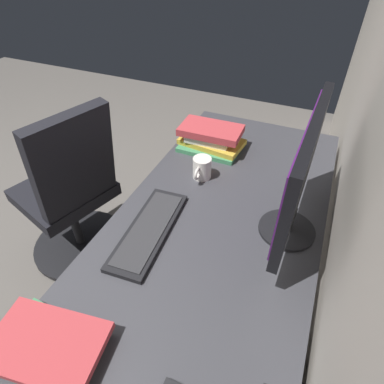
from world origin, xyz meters
The scene contains 8 objects.
desk centered at (-0.02, 1.52, 0.66)m, with size 1.88×0.75×0.73m.
drawer_pedestal centered at (0.31, 1.55, 0.35)m, with size 0.40×0.51×0.69m.
monitor_primary centered at (-0.19, 1.76, 0.99)m, with size 0.58×0.20×0.44m.
keyboard_main centered at (0.01, 1.31, 0.74)m, with size 0.43×0.17×0.02m.
book_stack_near centered at (-0.60, 1.32, 0.78)m, with size 0.21×0.31×0.11m.
book_stack_far centered at (0.47, 1.27, 0.76)m, with size 0.23×0.31×0.05m.
coffee_mug centered at (-0.37, 1.37, 0.78)m, with size 0.12×0.08×0.10m.
office_chair centered at (-0.25, 0.68, 0.46)m, with size 0.56×0.60×0.97m.
Camera 1 is at (0.67, 1.76, 1.58)m, focal length 30.00 mm.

